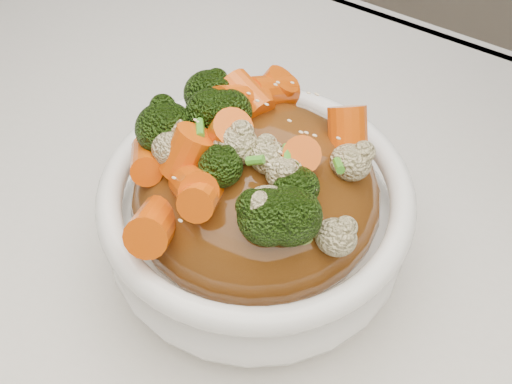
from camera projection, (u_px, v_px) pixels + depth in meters
The scene contains 8 objects.
tablecloth at pixel (258, 274), 0.52m from camera, with size 1.20×0.80×0.04m, color silver.
bowl at pixel (256, 221), 0.48m from camera, with size 0.24×0.24×0.09m, color white, non-canonical shape.
sauce_base at pixel (256, 195), 0.45m from camera, with size 0.19×0.19×0.10m, color #572E0E.
carrots at pixel (256, 129), 0.40m from camera, with size 0.19×0.19×0.05m, color #DC5207, non-canonical shape.
broccoli at pixel (256, 130), 0.40m from camera, with size 0.19×0.19×0.05m, color black, non-canonical shape.
cauliflower at pixel (256, 132), 0.40m from camera, with size 0.19×0.19×0.04m, color beige, non-canonical shape.
scallions at pixel (256, 128), 0.40m from camera, with size 0.14×0.14×0.02m, color #409522, non-canonical shape.
sesame_seeds at pixel (256, 128), 0.40m from camera, with size 0.17×0.17×0.01m, color beige, non-canonical shape.
Camera 1 is at (0.16, -0.24, 1.17)m, focal length 42.00 mm.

